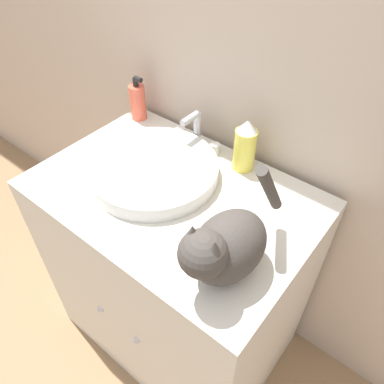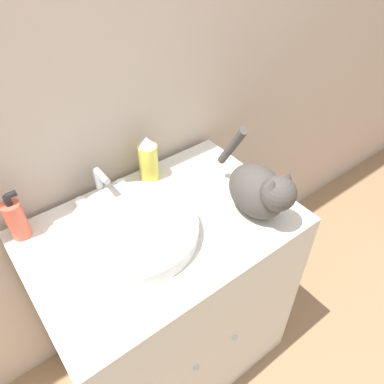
# 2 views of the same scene
# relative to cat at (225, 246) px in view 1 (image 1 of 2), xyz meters

# --- Properties ---
(ground_plane) EXTENTS (8.00, 8.00, 0.00)m
(ground_plane) POSITION_rel_cat_xyz_m (-0.28, -0.15, -0.93)
(ground_plane) COLOR #997551
(wall_back) EXTENTS (6.00, 0.05, 2.50)m
(wall_back) POSITION_rel_cat_xyz_m (-0.28, 0.47, 0.32)
(wall_back) COLOR #C6B29E
(wall_back) RESTS_ON ground_plane
(vanity_cabinet) EXTENTS (0.84, 0.58, 0.84)m
(vanity_cabinet) POSITION_rel_cat_xyz_m (-0.28, 0.14, -0.51)
(vanity_cabinet) COLOR silver
(vanity_cabinet) RESTS_ON ground_plane
(sink_basin) EXTENTS (0.40, 0.40, 0.05)m
(sink_basin) POSITION_rel_cat_xyz_m (-0.37, 0.15, -0.07)
(sink_basin) COLOR silver
(sink_basin) RESTS_ON vanity_cabinet
(faucet) EXTENTS (0.18, 0.09, 0.13)m
(faucet) POSITION_rel_cat_xyz_m (-0.37, 0.36, -0.04)
(faucet) COLOR silver
(faucet) RESTS_ON vanity_cabinet
(cat) EXTENTS (0.17, 0.35, 0.26)m
(cat) POSITION_rel_cat_xyz_m (0.00, 0.00, 0.00)
(cat) COLOR #47423D
(cat) RESTS_ON vanity_cabinet
(soap_bottle) EXTENTS (0.06, 0.06, 0.17)m
(soap_bottle) POSITION_rel_cat_xyz_m (-0.64, 0.36, -0.03)
(soap_bottle) COLOR #EF6047
(soap_bottle) RESTS_ON vanity_cabinet
(spray_bottle) EXTENTS (0.07, 0.07, 0.17)m
(spray_bottle) POSITION_rel_cat_xyz_m (-0.18, 0.36, -0.01)
(spray_bottle) COLOR #EADB4C
(spray_bottle) RESTS_ON vanity_cabinet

